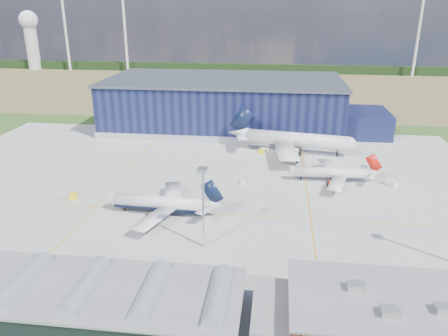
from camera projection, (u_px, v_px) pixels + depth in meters
ground at (190, 199)px, 148.36m from camera, size 600.00×600.00×0.00m
apron at (195, 188)px, 157.64m from camera, size 220.00×160.00×0.08m
farmland at (243, 87)px, 352.79m from camera, size 600.00×220.00×0.01m
treeline at (250, 68)px, 425.73m from camera, size 600.00×8.00×8.00m
horizon_dressing at (57, 35)px, 431.98m from camera, size 440.20×18.00×70.00m
hangar at (229, 106)px, 232.05m from camera, size 145.00×62.00×26.10m
ops_building at (407, 320)px, 84.57m from camera, size 46.00×23.00×10.90m
glass_concourse at (103, 300)px, 92.05m from camera, size 78.00×23.00×8.60m
light_mast_center at (203, 195)px, 113.91m from camera, size 2.60×2.60×23.00m
airliner_navy at (160, 196)px, 135.82m from camera, size 40.20×39.41×12.46m
airliner_red at (331, 168)px, 161.18m from camera, size 35.29×34.56×11.24m
airliner_widebody at (297, 132)px, 191.88m from camera, size 66.42×65.40×18.78m
gse_tug_a at (73, 196)px, 148.88m from camera, size 3.44×4.45×1.63m
gse_van_a at (54, 263)px, 109.43m from camera, size 6.13×3.94×2.47m
gse_cart_a at (242, 182)px, 161.04m from camera, size 2.55×3.13×1.17m
gse_van_b at (392, 183)px, 158.71m from camera, size 4.31×5.31×2.22m
gse_tug_c at (261, 152)px, 194.01m from camera, size 2.88×3.94×1.57m
gse_cart_b at (265, 149)px, 197.18m from camera, size 4.01×3.59×1.45m
airstair at (154, 201)px, 143.43m from camera, size 2.00×4.45×2.79m
car_b at (428, 301)px, 96.22m from camera, size 4.11×1.66×1.33m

